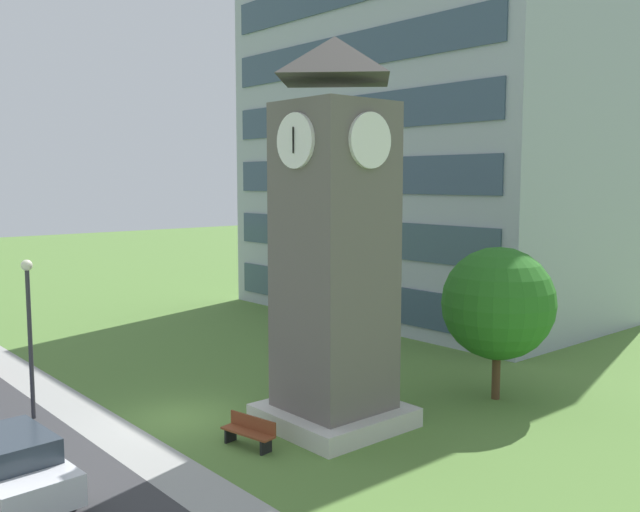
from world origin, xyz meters
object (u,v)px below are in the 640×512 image
object	(u,v)px
tree_by_building	(498,303)
parked_car_white	(8,465)
street_lamp	(29,319)
clock_tower	(334,255)
park_bench	(249,432)

from	to	relation	value
tree_by_building	parked_car_white	world-z (taller)	tree_by_building
parked_car_white	street_lamp	bearing A→B (deg)	156.48
clock_tower	tree_by_building	distance (m)	6.69
tree_by_building	street_lamp	bearing A→B (deg)	-123.40
street_lamp	parked_car_white	bearing A→B (deg)	-23.52
clock_tower	street_lamp	distance (m)	10.08
park_bench	parked_car_white	world-z (taller)	parked_car_white
park_bench	tree_by_building	bearing A→B (deg)	77.41
clock_tower	street_lamp	xyz separation A→B (m)	(-6.86, -7.07, -2.16)
tree_by_building	parked_car_white	xyz separation A→B (m)	(-3.15, -15.59, -2.59)
park_bench	tree_by_building	world-z (taller)	tree_by_building
clock_tower	parked_car_white	xyz separation A→B (m)	(-1.32, -9.48, -4.59)
clock_tower	parked_car_white	bearing A→B (deg)	-97.94
clock_tower	street_lamp	size ratio (longest dim) A/B	2.30
tree_by_building	clock_tower	bearing A→B (deg)	-106.66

